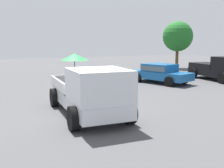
% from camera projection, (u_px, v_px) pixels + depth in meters
% --- Properties ---
extents(ground_plane, '(80.00, 80.00, 0.00)m').
position_uv_depth(ground_plane, '(87.00, 114.00, 10.33)').
color(ground_plane, '#4C4C4F').
extents(pickup_truck_main, '(5.18, 2.58, 2.33)m').
position_uv_depth(pickup_truck_main, '(90.00, 92.00, 9.77)').
color(pickup_truck_main, black).
rests_on(pickup_truck_main, ground).
extents(pickup_truck_red, '(4.99, 2.66, 1.80)m').
position_uv_depth(pickup_truck_red, '(219.00, 69.00, 19.46)').
color(pickup_truck_red, black).
rests_on(pickup_truck_red, ground).
extents(parked_sedan_near, '(4.62, 2.92, 1.33)m').
position_uv_depth(parked_sedan_near, '(160.00, 72.00, 18.29)').
color(parked_sedan_near, black).
rests_on(parked_sedan_near, ground).
extents(tree_by_lot, '(3.25, 3.25, 5.10)m').
position_uv_depth(tree_by_lot, '(178.00, 37.00, 28.51)').
color(tree_by_lot, brown).
rests_on(tree_by_lot, ground).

